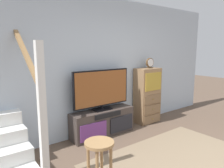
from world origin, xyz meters
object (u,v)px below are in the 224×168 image
object	(u,v)px
desk_clock	(150,63)
side_cabinet	(147,96)
media_console	(103,123)
television	(102,89)
bar_stool_near	(99,155)

from	to	relation	value
desk_clock	side_cabinet	bearing A→B (deg)	158.69
media_console	television	xyz separation A→B (m)	(0.00, 0.02, 0.68)
desk_clock	bar_stool_near	size ratio (longest dim) A/B	0.35
desk_clock	bar_stool_near	distance (m)	2.88
desk_clock	bar_stool_near	bearing A→B (deg)	-148.61
television	side_cabinet	bearing A→B (deg)	-0.62
bar_stool_near	television	bearing A→B (deg)	54.45
desk_clock	media_console	bearing A→B (deg)	179.79
television	desk_clock	world-z (taller)	desk_clock
side_cabinet	bar_stool_near	world-z (taller)	side_cabinet
media_console	bar_stool_near	world-z (taller)	bar_stool_near
media_console	bar_stool_near	size ratio (longest dim) A/B	1.98
television	bar_stool_near	world-z (taller)	television
media_console	television	distance (m)	0.68
television	desk_clock	size ratio (longest dim) A/B	5.34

